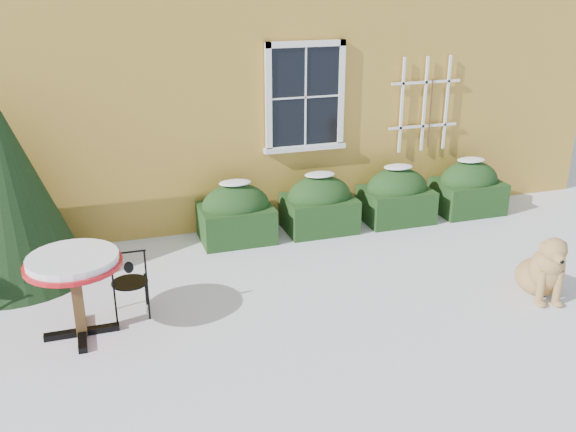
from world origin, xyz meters
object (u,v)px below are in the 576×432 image
object	(u,v)px
patio_chair_near	(130,282)
bistro_table	(74,270)
dog	(544,270)
evergreen_shrub	(6,203)

from	to	relation	value
patio_chair_near	bistro_table	bearing A→B (deg)	25.63
dog	bistro_table	bearing A→B (deg)	-170.87
evergreen_shrub	patio_chair_near	bearing A→B (deg)	-49.68
bistro_table	evergreen_shrub	bearing A→B (deg)	112.93
bistro_table	patio_chair_near	xyz separation A→B (m)	(0.57, 0.26, -0.35)
evergreen_shrub	patio_chair_near	world-z (taller)	evergreen_shrub
patio_chair_near	dog	bearing A→B (deg)	168.44
evergreen_shrub	bistro_table	bearing A→B (deg)	-67.07
evergreen_shrub	bistro_table	size ratio (longest dim) A/B	2.41
patio_chair_near	dog	size ratio (longest dim) A/B	0.94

